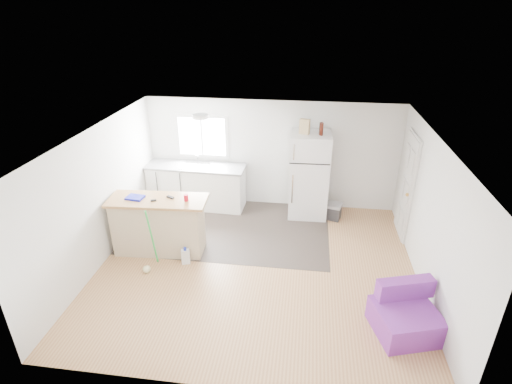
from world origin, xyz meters
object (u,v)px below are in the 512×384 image
at_px(mop, 148,260).
at_px(cleaner_jug, 186,256).
at_px(cooler, 330,210).
at_px(kitchen_cabinets, 197,185).
at_px(cardboard_box, 305,127).
at_px(bottle_left, 322,129).
at_px(refrigerator, 309,175).
at_px(purple_seat, 405,316).
at_px(blue_tray, 135,197).
at_px(bottle_right, 321,129).
at_px(red_cup, 186,198).
at_px(peninsula, 159,225).

bearing_deg(mop, cleaner_jug, 23.42).
height_order(cooler, cleaner_jug, cooler).
distance_m(kitchen_cabinets, cardboard_box, 2.78).
xyz_separation_m(cardboard_box, bottle_left, (0.34, -0.06, -0.03)).
xyz_separation_m(refrigerator, mop, (-2.67, -2.48, -0.69)).
xyz_separation_m(purple_seat, mop, (-4.12, 0.82, -0.02)).
bearing_deg(cleaner_jug, cooler, 21.23).
height_order(refrigerator, cooler, refrigerator).
height_order(purple_seat, cardboard_box, cardboard_box).
xyz_separation_m(blue_tray, cardboard_box, (2.92, 1.80, 0.89)).
bearing_deg(refrigerator, cardboard_box, -163.61).
xyz_separation_m(mop, bottle_right, (2.86, 2.43, 1.73)).
distance_m(cleaner_jug, blue_tray, 1.38).
height_order(mop, cardboard_box, cardboard_box).
relative_size(kitchen_cabinets, bottle_right, 8.90).
bearing_deg(cleaner_jug, mop, -167.23).
bearing_deg(purple_seat, cardboard_box, 99.11).
bearing_deg(refrigerator, purple_seat, -67.97).
relative_size(mop, bottle_left, 4.99).
bearing_deg(cardboard_box, kitchen_cabinets, 177.44).
relative_size(cooler, red_cup, 4.35).
distance_m(peninsula, cleaner_jug, 0.79).
relative_size(cardboard_box, bottle_right, 1.20).
relative_size(red_cup, cardboard_box, 0.40).
distance_m(refrigerator, red_cup, 2.81).
bearing_deg(peninsula, refrigerator, 30.80).
relative_size(cooler, cleaner_jug, 1.60).
relative_size(bottle_left, bottle_right, 1.00).
height_order(peninsula, mop, mop).
bearing_deg(red_cup, purple_seat, -22.64).
relative_size(peninsula, cardboard_box, 5.97).
relative_size(purple_seat, cleaner_jug, 3.14).
bearing_deg(cardboard_box, refrigerator, 17.95).
height_order(cleaner_jug, cardboard_box, cardboard_box).
xyz_separation_m(kitchen_cabinets, cooler, (3.00, -0.19, -0.32)).
height_order(red_cup, blue_tray, red_cup).
xyz_separation_m(cooler, purple_seat, (0.94, -3.17, 0.07)).
bearing_deg(peninsula, red_cup, -2.38).
height_order(kitchen_cabinets, refrigerator, refrigerator).
xyz_separation_m(kitchen_cabinets, cardboard_box, (2.35, -0.11, 1.49)).
xyz_separation_m(purple_seat, bottle_left, (-1.25, 3.20, 1.71)).
bearing_deg(bottle_left, blue_tray, -151.85).
bearing_deg(blue_tray, cleaner_jug, -18.65).
distance_m(kitchen_cabinets, refrigerator, 2.53).
bearing_deg(cooler, mop, -127.99).
bearing_deg(bottle_right, purple_seat, -68.77).
height_order(blue_tray, bottle_right, bottle_right).
height_order(cooler, bottle_left, bottle_left).
height_order(cooler, mop, mop).
relative_size(kitchen_cabinets, bottle_left, 8.90).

